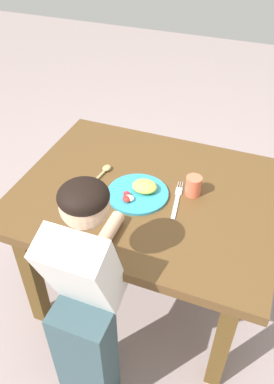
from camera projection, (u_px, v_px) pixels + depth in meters
The scene contains 7 objects.
ground_plane at pixel (146, 291), 2.06m from camera, with size 8.00×8.00×0.00m, color gray.
dining_table at pixel (148, 208), 1.67m from camera, with size 1.08×0.86×0.69m.
plate at pixel (139, 192), 1.58m from camera, with size 0.25×0.25×0.05m.
fork at pixel (177, 200), 1.56m from camera, with size 0.05×0.23×0.01m.
spoon at pixel (102, 174), 1.68m from camera, with size 0.05×0.21×0.02m.
drinking_cup at pixel (193, 186), 1.57m from camera, with size 0.06×0.06×0.08m, color #EB6A4A.
person at pixel (85, 308), 1.35m from camera, with size 0.22×0.41×1.05m.
Camera 1 is at (0.40, -1.16, 1.73)m, focal length 36.27 mm.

